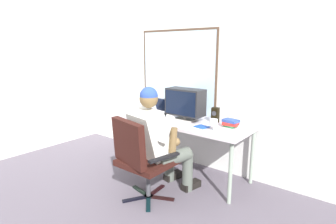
% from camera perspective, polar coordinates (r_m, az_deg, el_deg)
% --- Properties ---
extents(wall_rear, '(5.05, 0.08, 2.80)m').
position_cam_1_polar(wall_rear, '(3.65, 8.51, 9.65)').
color(wall_rear, silver).
rests_on(wall_rear, ground).
extents(desk, '(1.71, 0.70, 0.72)m').
position_cam_1_polar(desk, '(3.48, 3.27, -2.53)').
color(desk, gray).
rests_on(desk, ground).
extents(office_chair, '(0.67, 0.61, 0.90)m').
position_cam_1_polar(office_chair, '(2.90, -5.86, -8.83)').
color(office_chair, black).
rests_on(office_chair, ground).
extents(person_seated, '(0.60, 0.82, 1.21)m').
position_cam_1_polar(person_seated, '(3.01, -2.00, -5.66)').
color(person_seated, '#4E554C').
rests_on(person_seated, ground).
extents(crt_monitor, '(0.48, 0.23, 0.40)m').
position_cam_1_polar(crt_monitor, '(3.42, 3.56, 1.98)').
color(crt_monitor, beige).
rests_on(crt_monitor, desk).
extents(laptop, '(0.34, 0.32, 0.22)m').
position_cam_1_polar(laptop, '(3.79, -1.75, 0.48)').
color(laptop, '#8E9A9E').
rests_on(laptop, desk).
extents(wine_glass, '(0.09, 0.09, 0.13)m').
position_cam_1_polar(wine_glass, '(3.04, 9.33, -2.17)').
color(wine_glass, silver).
rests_on(wine_glass, desk).
extents(desk_speaker, '(0.09, 0.08, 0.18)m').
position_cam_1_polar(desk_speaker, '(3.37, 9.69, -0.62)').
color(desk_speaker, black).
rests_on(desk_speaker, desk).
extents(book_stack, '(0.18, 0.14, 0.09)m').
position_cam_1_polar(book_stack, '(3.23, 12.76, -2.22)').
color(book_stack, '#277544').
rests_on(book_stack, desk).
extents(cd_case, '(0.16, 0.15, 0.01)m').
position_cam_1_polar(cd_case, '(3.17, 6.95, -3.03)').
color(cd_case, blue).
rests_on(cd_case, desk).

